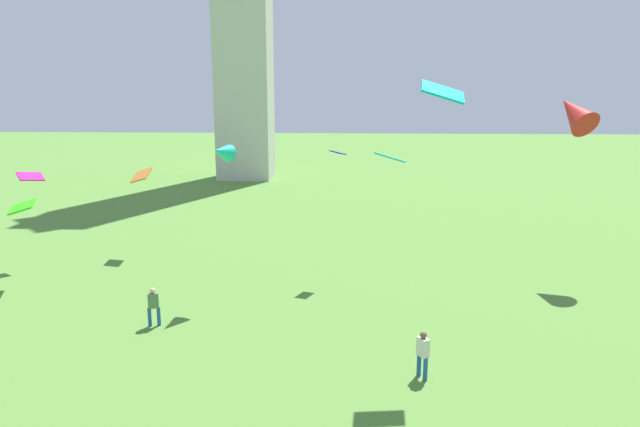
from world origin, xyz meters
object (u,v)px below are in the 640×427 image
object	(u,v)px
kite_flying_4	(31,176)
kite_flying_5	(222,152)
person_4	(423,352)
kite_flying_0	(390,158)
kite_flying_2	(22,207)
kite_flying_3	(443,92)
person_3	(153,304)
kite_flying_7	(574,112)
kite_flying_1	(338,153)
kite_flying_8	(141,175)

from	to	relation	value
kite_flying_4	kite_flying_5	world-z (taller)	kite_flying_5
person_4	kite_flying_4	xyz separation A→B (m)	(-19.52, 11.90, 3.93)
kite_flying_0	kite_flying_4	size ratio (longest dim) A/B	0.61
kite_flying_2	kite_flying_3	xyz separation A→B (m)	(18.87, -6.61, 5.49)
kite_flying_2	kite_flying_5	world-z (taller)	kite_flying_5
person_3	kite_flying_7	xyz separation A→B (m)	(19.10, 8.29, 7.38)
person_4	kite_flying_3	bearing A→B (deg)	135.45
kite_flying_1	kite_flying_5	size ratio (longest dim) A/B	0.70
kite_flying_3	kite_flying_7	distance (m)	12.94
kite_flying_5	kite_flying_7	bearing A→B (deg)	36.31
kite_flying_4	kite_flying_3	bearing A→B (deg)	109.11
kite_flying_5	kite_flying_1	bearing A→B (deg)	54.84
kite_flying_4	kite_flying_5	distance (m)	12.39
kite_flying_5	person_3	bearing A→B (deg)	-101.64
kite_flying_8	kite_flying_0	bearing A→B (deg)	-143.86
kite_flying_4	kite_flying_7	xyz separation A→B (m)	(28.25, 0.21, 3.44)
kite_flying_1	kite_flying_4	distance (m)	16.54
kite_flying_1	kite_flying_2	bearing A→B (deg)	120.77
kite_flying_2	kite_flying_4	xyz separation A→B (m)	(-1.25, 3.20, 0.97)
kite_flying_1	kite_flying_7	bearing A→B (deg)	-60.89
kite_flying_0	kite_flying_2	world-z (taller)	kite_flying_0
kite_flying_4	kite_flying_2	bearing A→B (deg)	66.49
person_3	person_4	size ratio (longest dim) A/B	0.98
kite_flying_0	kite_flying_2	xyz separation A→B (m)	(-16.87, 10.90, -3.77)
kite_flying_4	person_3	bearing A→B (deg)	93.62
kite_flying_3	kite_flying_4	xyz separation A→B (m)	(-20.12, 9.81, -4.52)
person_4	kite_flying_1	bearing A→B (deg)	167.41
kite_flying_7	kite_flying_1	bearing A→B (deg)	-14.48
kite_flying_2	kite_flying_5	bearing A→B (deg)	-117.41
kite_flying_2	kite_flying_8	size ratio (longest dim) A/B	1.28
kite_flying_0	kite_flying_7	bearing A→B (deg)	67.69
kite_flying_3	kite_flying_5	world-z (taller)	kite_flying_3
person_4	kite_flying_4	size ratio (longest dim) A/B	1.12
kite_flying_5	kite_flying_2	bearing A→B (deg)	-166.82
kite_flying_3	kite_flying_0	bearing A→B (deg)	66.05
person_4	person_3	bearing A→B (deg)	-138.69
person_4	kite_flying_7	bearing A→B (deg)	115.74
person_4	kite_flying_8	bearing A→B (deg)	-163.58
person_4	kite_flying_8	world-z (taller)	kite_flying_8
kite_flying_7	kite_flying_8	xyz separation A→B (m)	(-23.16, 2.37, -3.72)
kite_flying_0	kite_flying_5	world-z (taller)	kite_flying_0
person_4	kite_flying_1	distance (m)	12.48
kite_flying_0	kite_flying_3	bearing A→B (deg)	78.03
kite_flying_1	kite_flying_8	bearing A→B (deg)	94.95
kite_flying_7	kite_flying_0	bearing A→B (deg)	33.98
kite_flying_7	kite_flying_8	bearing A→B (deg)	-26.60
person_4	kite_flying_2	size ratio (longest dim) A/B	0.89
kite_flying_3	kite_flying_1	bearing A→B (deg)	-66.13
kite_flying_3	kite_flying_4	distance (m)	22.84
person_3	kite_flying_1	size ratio (longest dim) A/B	1.59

